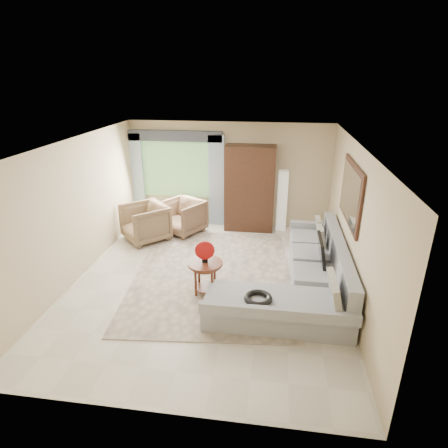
% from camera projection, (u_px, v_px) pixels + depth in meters
% --- Properties ---
extents(ground, '(6.00, 6.00, 0.00)m').
position_uv_depth(ground, '(208.00, 281.00, 7.11)').
color(ground, silver).
rests_on(ground, ground).
extents(area_rug, '(3.35, 4.26, 0.02)m').
position_uv_depth(area_rug, '(213.00, 274.00, 7.33)').
color(area_rug, '#C4B39B').
rests_on(area_rug, ground).
extents(sectional_sofa, '(2.30, 3.46, 0.90)m').
position_uv_depth(sectional_sofa, '(306.00, 280.00, 6.61)').
color(sectional_sofa, '#A1A3A9').
rests_on(sectional_sofa, ground).
extents(tv_screen, '(0.14, 0.74, 0.48)m').
position_uv_depth(tv_screen, '(322.00, 250.00, 6.72)').
color(tv_screen, black).
rests_on(tv_screen, sectional_sofa).
extents(garden_hose, '(0.43, 0.43, 0.09)m').
position_uv_depth(garden_hose, '(258.00, 298.00, 5.61)').
color(garden_hose, black).
rests_on(garden_hose, sectional_sofa).
extents(coffee_table, '(0.62, 0.62, 0.62)m').
position_uv_depth(coffee_table, '(205.00, 277.00, 6.62)').
color(coffee_table, '#451F12').
rests_on(coffee_table, ground).
extents(red_disc, '(0.34, 0.09, 0.34)m').
position_uv_depth(red_disc, '(205.00, 250.00, 6.42)').
color(red_disc, '#B81212').
rests_on(red_disc, coffee_table).
extents(armchair_left, '(1.33, 1.33, 0.87)m').
position_uv_depth(armchair_left, '(145.00, 223.00, 8.72)').
color(armchair_left, olive).
rests_on(armchair_left, ground).
extents(armchair_right, '(1.22, 1.23, 0.82)m').
position_uv_depth(armchair_right, '(183.00, 217.00, 9.14)').
color(armchair_right, '#866449').
rests_on(armchair_right, ground).
extents(potted_plant, '(0.47, 0.41, 0.52)m').
position_uv_depth(potted_plant, '(143.00, 217.00, 9.54)').
color(potted_plant, '#999999').
rests_on(potted_plant, ground).
extents(armoire, '(1.20, 0.55, 2.10)m').
position_uv_depth(armoire, '(250.00, 189.00, 9.14)').
color(armoire, black).
rests_on(armoire, ground).
extents(floor_lamp, '(0.24, 0.24, 1.50)m').
position_uv_depth(floor_lamp, '(282.00, 201.00, 9.20)').
color(floor_lamp, silver).
rests_on(floor_lamp, ground).
extents(window, '(1.80, 0.04, 1.40)m').
position_uv_depth(window, '(176.00, 169.00, 9.49)').
color(window, '#669E59').
rests_on(window, wall_back).
extents(curtain_left, '(0.40, 0.08, 2.30)m').
position_uv_depth(curtain_left, '(136.00, 178.00, 9.63)').
color(curtain_left, '#9EB7CC').
rests_on(curtain_left, ground).
extents(curtain_right, '(0.40, 0.08, 2.30)m').
position_uv_depth(curtain_right, '(216.00, 181.00, 9.36)').
color(curtain_right, '#9EB7CC').
rests_on(curtain_right, ground).
extents(valance, '(2.40, 0.12, 0.26)m').
position_uv_depth(valance, '(174.00, 136.00, 9.10)').
color(valance, '#1E232D').
rests_on(valance, wall_back).
extents(wall_mirror, '(0.05, 1.70, 1.05)m').
position_uv_depth(wall_mirror, '(351.00, 193.00, 6.45)').
color(wall_mirror, black).
rests_on(wall_mirror, wall_right).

